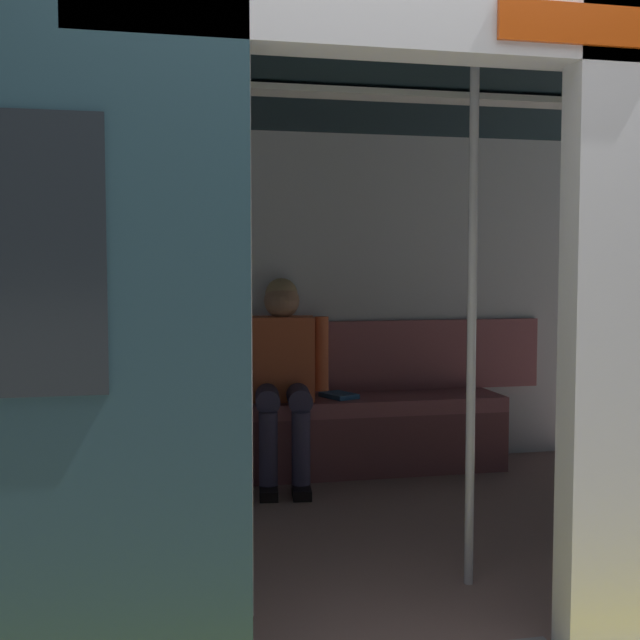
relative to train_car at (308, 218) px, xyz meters
The scene contains 7 objects.
train_car is the anchor object (origin of this frame).
bench_seat 1.57m from the train_car, 93.54° to the right, with size 2.74×0.44×0.46m.
person_seated 1.31m from the train_car, 93.03° to the right, with size 0.55×0.71×1.19m.
handbag 1.53m from the train_car, 70.06° to the right, with size 0.26×0.15×0.17m.
book 1.57m from the train_car, 110.32° to the right, with size 0.15×0.22×0.03m, color #26598C.
grab_pole_door 0.98m from the train_car, 64.10° to the left, with size 0.04×0.04×2.07m, color silver.
grab_pole_far 0.96m from the train_car, 127.45° to the left, with size 0.04×0.04×2.07m, color silver.
Camera 1 is at (0.81, 2.37, 1.27)m, focal length 45.80 mm.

